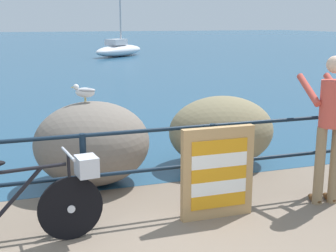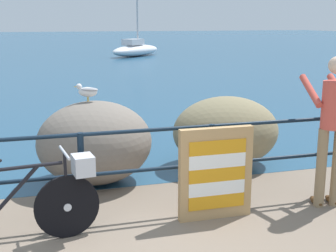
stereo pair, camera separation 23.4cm
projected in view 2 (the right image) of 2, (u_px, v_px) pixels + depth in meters
ground_plane at (43, 68)px, 22.25m from camera, size 120.00×120.00×0.10m
sea_surface at (37, 42)px, 48.16m from camera, size 120.00×90.00×0.01m
promenade_railing at (82, 167)px, 4.94m from camera, size 8.92×0.07×1.02m
bicycle at (28, 200)px, 4.52m from camera, size 1.69×0.48×0.92m
person_at_railing at (332, 125)px, 5.37m from camera, size 0.50×0.66×1.78m
folded_deckchair_stack at (216, 174)px, 5.11m from camera, size 0.84×0.10×1.04m
breakwater_boulder_main at (95, 142)px, 6.25m from camera, size 1.55×1.38×1.12m
breakwater_boulder_right at (226, 132)px, 7.00m from camera, size 1.63×1.30×1.06m
seagull at (87, 91)px, 6.11m from camera, size 0.33×0.22×0.23m
sailboat at (136, 49)px, 28.59m from camera, size 4.12×3.94×4.90m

